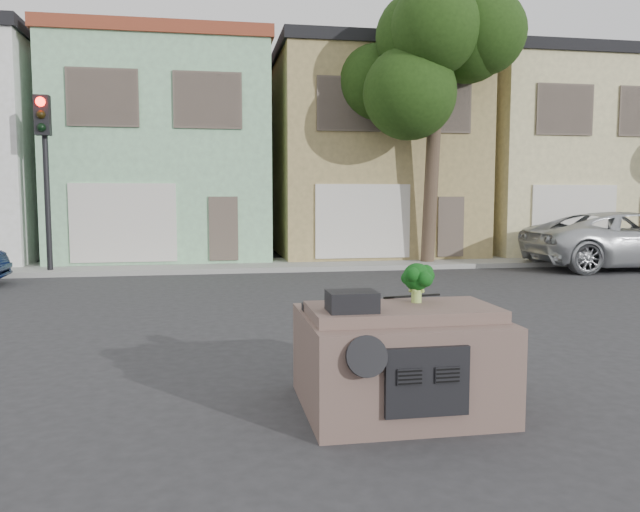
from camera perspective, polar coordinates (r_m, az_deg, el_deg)
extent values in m
plane|color=#303033|center=(9.71, 1.82, -7.91)|extent=(120.00, 120.00, 0.00)
cube|color=gray|center=(19.96, -4.34, -0.81)|extent=(40.00, 3.00, 0.15)
cube|color=#90CA9B|center=(23.85, -13.87, 8.96)|extent=(7.20, 8.20, 7.55)
cube|color=#A28E58|center=(24.53, 4.11, 9.01)|extent=(7.20, 8.20, 7.55)
cube|color=beige|center=(27.33, 19.72, 8.34)|extent=(7.20, 8.20, 7.55)
imported|color=silver|center=(21.78, 26.36, -1.04)|extent=(6.51, 3.18, 1.78)
cube|color=black|center=(19.30, -23.77, 5.89)|extent=(0.40, 0.40, 5.10)
cube|color=#1E3910|center=(20.37, 10.18, 11.01)|extent=(4.40, 4.00, 8.50)
cube|color=brown|center=(6.76, 7.09, -9.02)|extent=(2.00, 1.80, 1.12)
cube|color=black|center=(6.14, 2.93, -4.15)|extent=(0.48, 0.38, 0.20)
cube|color=black|center=(7.08, 8.42, -3.65)|extent=(0.69, 0.15, 0.02)
cube|color=#0B380E|center=(6.71, 8.83, -2.40)|extent=(0.47, 0.47, 0.43)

